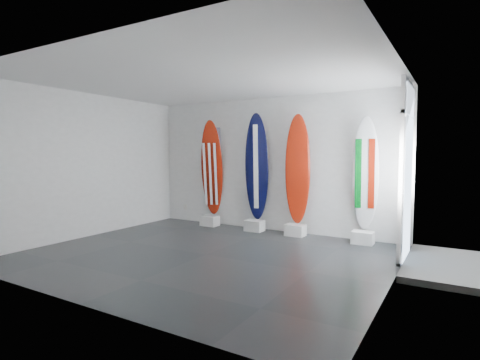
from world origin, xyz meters
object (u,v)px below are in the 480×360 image
Objects in this scene: surfboard_swiss at (298,169)px; surfboard_italy at (365,174)px; surfboard_usa at (212,168)px; surfboard_navy at (257,167)px.

surfboard_swiss is 1.05× the size of surfboard_italy.
surfboard_italy is at bearing -21.53° from surfboard_usa.
surfboard_usa is 0.99× the size of surfboard_swiss.
surfboard_navy is 1.08× the size of surfboard_italy.
surfboard_navy is (1.23, 0.00, 0.06)m from surfboard_usa.
surfboard_usa is at bearing 170.75° from surfboard_italy.
surfboard_swiss is at bearing -11.40° from surfboard_navy.
surfboard_usa is 3.61m from surfboard_italy.
surfboard_italy is at bearing -11.40° from surfboard_navy.
surfboard_swiss is at bearing -21.53° from surfboard_usa.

